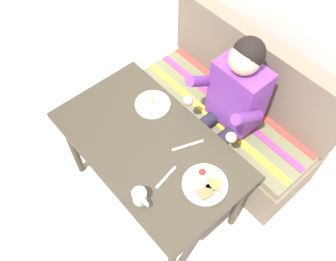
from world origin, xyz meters
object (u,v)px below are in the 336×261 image
at_px(table, 150,150).
at_px(coffee_mug, 140,196).
at_px(person, 230,102).
at_px(plate_breakfast, 205,185).
at_px(couch, 228,116).
at_px(plate_eggs, 153,104).
at_px(fork, 166,177).
at_px(knife, 188,145).

xyz_separation_m(table, coffee_mug, (0.25, -0.27, 0.13)).
bearing_deg(person, coffee_mug, -80.38).
bearing_deg(plate_breakfast, person, 120.73).
bearing_deg(couch, plate_eggs, -110.38).
xyz_separation_m(fork, knife, (-0.07, 0.24, 0.00)).
bearing_deg(coffee_mug, plate_breakfast, 62.13).
relative_size(couch, fork, 8.47).
distance_m(table, coffee_mug, 0.39).
xyz_separation_m(person, plate_eggs, (-0.31, -0.39, -0.00)).
relative_size(plate_eggs, knife, 1.14).
height_order(couch, coffee_mug, couch).
bearing_deg(plate_breakfast, knife, 157.67).
bearing_deg(couch, table, -90.00).
distance_m(table, person, 0.61).
bearing_deg(table, knife, 44.73).
relative_size(table, plate_eggs, 5.25).
bearing_deg(knife, table, -114.02).
distance_m(person, fork, 0.68).
distance_m(table, knife, 0.25).
xyz_separation_m(plate_eggs, fork, (0.45, -0.28, -0.01)).
bearing_deg(plate_breakfast, coffee_mug, -117.87).
bearing_deg(fork, knife, 97.65).
bearing_deg(plate_breakfast, fork, -144.51).
bearing_deg(fork, coffee_mug, -96.48).
relative_size(couch, coffee_mug, 12.20).
height_order(plate_breakfast, knife, plate_breakfast).
height_order(plate_eggs, knife, plate_eggs).
xyz_separation_m(plate_breakfast, knife, (-0.26, 0.11, -0.01)).
distance_m(plate_eggs, fork, 0.53).
height_order(person, knife, person).
distance_m(table, plate_breakfast, 0.44).
bearing_deg(plate_eggs, knife, -6.05).
xyz_separation_m(person, fork, (0.13, -0.66, -0.01)).
bearing_deg(coffee_mug, couch, 103.63).
bearing_deg(fork, table, 152.91).
xyz_separation_m(couch, plate_eggs, (-0.21, -0.56, 0.41)).
distance_m(couch, fork, 0.96).
bearing_deg(plate_breakfast, table, -172.35).
distance_m(couch, plate_breakfast, 0.92).
bearing_deg(coffee_mug, person, 99.62).
distance_m(plate_eggs, knife, 0.38).
distance_m(coffee_mug, fork, 0.20).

